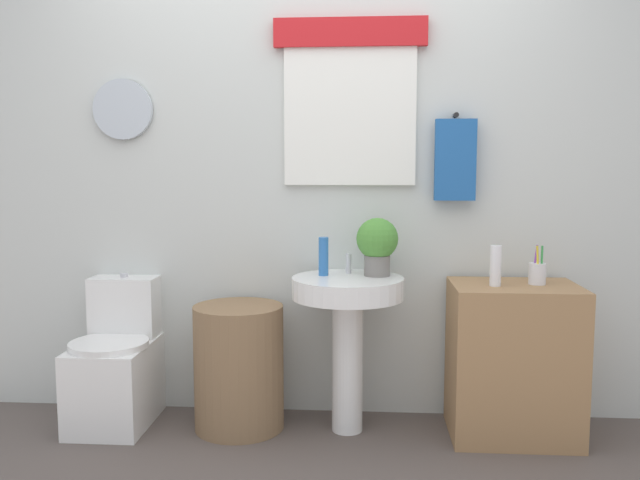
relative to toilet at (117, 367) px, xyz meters
The scene contains 10 objects.
back_wall 1.42m from the toilet, 15.66° to the left, with size 4.40×0.18×2.60m.
toilet is the anchor object (origin of this frame).
laundry_hamper 0.63m from the toilet, ahead, with size 0.44×0.44×0.61m, color #846647.
pedestal_sink 1.20m from the toilet, ahead, with size 0.54×0.54×0.76m.
faucet 1.28m from the toilet, ahead, with size 0.03×0.03×0.10m, color silver.
wooden_cabinet 1.96m from the toilet, ahead, with size 0.59×0.44×0.73m, color #9E754C.
soap_bottle 1.19m from the toilet, ahead, with size 0.05×0.05×0.19m, color #2D6BB7.
potted_plant 1.45m from the toilet, ahead, with size 0.20×0.20×0.28m.
lotion_bottle 1.93m from the toilet, ahead, with size 0.05×0.05×0.19m, color white.
toothbrush_cup 2.12m from the toilet, ahead, with size 0.08×0.08×0.19m.
Camera 1 is at (0.29, -2.24, 1.29)m, focal length 36.71 mm.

